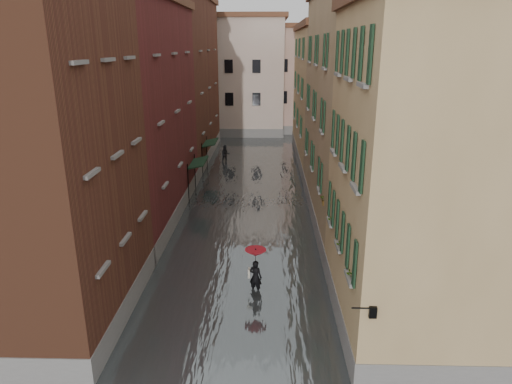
# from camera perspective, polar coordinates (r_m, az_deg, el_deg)

# --- Properties ---
(ground) EXTENTS (120.00, 120.00, 0.00)m
(ground) POSITION_cam_1_polar(r_m,az_deg,el_deg) (20.24, -2.49, -12.49)
(ground) COLOR #505052
(ground) RESTS_ON ground
(floodwater) EXTENTS (10.00, 60.00, 0.20)m
(floodwater) POSITION_cam_1_polar(r_m,az_deg,el_deg) (32.08, -0.91, -0.49)
(floodwater) COLOR #505859
(floodwater) RESTS_ON ground
(building_left_near) EXTENTS (6.00, 8.00, 13.00)m
(building_left_near) POSITION_cam_1_polar(r_m,az_deg,el_deg) (17.91, -26.28, 4.00)
(building_left_near) COLOR brown
(building_left_near) RESTS_ON ground
(building_left_mid) EXTENTS (6.00, 14.00, 12.50)m
(building_left_mid) POSITION_cam_1_polar(r_m,az_deg,el_deg) (27.97, -16.00, 9.06)
(building_left_mid) COLOR maroon
(building_left_mid) RESTS_ON ground
(building_left_far) EXTENTS (6.00, 16.00, 14.00)m
(building_left_far) POSITION_cam_1_polar(r_m,az_deg,el_deg) (42.36, -10.07, 13.30)
(building_left_far) COLOR brown
(building_left_far) RESTS_ON ground
(building_right_near) EXTENTS (6.00, 8.00, 11.50)m
(building_right_near) POSITION_cam_1_polar(r_m,az_deg,el_deg) (17.02, 20.95, 1.41)
(building_right_near) COLOR tan
(building_right_near) RESTS_ON ground
(building_right_mid) EXTENTS (6.00, 14.00, 13.00)m
(building_right_mid) POSITION_cam_1_polar(r_m,az_deg,el_deg) (27.26, 13.73, 9.55)
(building_right_mid) COLOR tan
(building_right_mid) RESTS_ON ground
(building_right_far) EXTENTS (6.00, 16.00, 11.50)m
(building_right_far) POSITION_cam_1_polar(r_m,az_deg,el_deg) (42.03, 9.49, 11.58)
(building_right_far) COLOR tan
(building_right_far) RESTS_ON ground
(building_end_cream) EXTENTS (12.00, 9.00, 13.00)m
(building_end_cream) POSITION_cam_1_polar(r_m,az_deg,el_deg) (55.70, -3.00, 14.08)
(building_end_cream) COLOR beige
(building_end_cream) RESTS_ON ground
(building_end_pink) EXTENTS (10.00, 9.00, 12.00)m
(building_end_pink) POSITION_cam_1_polar(r_m,az_deg,el_deg) (57.75, 6.36, 13.64)
(building_end_pink) COLOR #D2A293
(building_end_pink) RESTS_ON ground
(awning_near) EXTENTS (1.09, 2.93, 2.80)m
(awning_near) POSITION_cam_1_polar(r_m,az_deg,el_deg) (31.59, -7.28, 3.55)
(awning_near) COLOR black
(awning_near) RESTS_ON ground
(awning_far) EXTENTS (1.09, 2.90, 2.80)m
(awning_far) POSITION_cam_1_polar(r_m,az_deg,el_deg) (37.99, -5.80, 6.05)
(awning_far) COLOR black
(awning_far) RESTS_ON ground
(wall_lantern) EXTENTS (0.71, 0.22, 0.35)m
(wall_lantern) POSITION_cam_1_polar(r_m,az_deg,el_deg) (13.84, 14.28, -14.24)
(wall_lantern) COLOR black
(wall_lantern) RESTS_ON ground
(window_planters) EXTENTS (0.59, 8.40, 0.84)m
(window_planters) POSITION_cam_1_polar(r_m,az_deg,el_deg) (18.20, 10.28, -4.08)
(window_planters) COLOR #9E3D33
(window_planters) RESTS_ON ground
(pedestrian_main) EXTENTS (0.94, 0.94, 2.06)m
(pedestrian_main) POSITION_cam_1_polar(r_m,az_deg,el_deg) (19.61, -0.06, -9.33)
(pedestrian_main) COLOR black
(pedestrian_main) RESTS_ON ground
(pedestrian_far) EXTENTS (0.96, 0.83, 1.69)m
(pedestrian_far) POSITION_cam_1_polar(r_m,az_deg,el_deg) (41.04, -3.85, 4.68)
(pedestrian_far) COLOR black
(pedestrian_far) RESTS_ON ground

